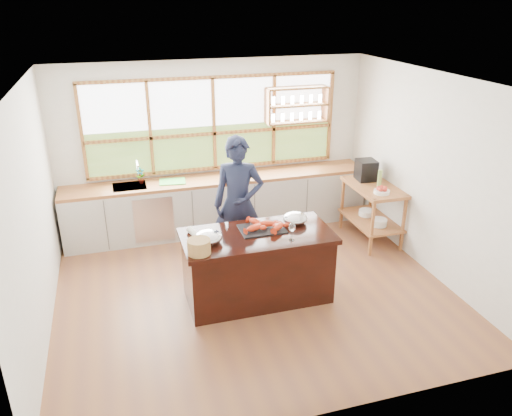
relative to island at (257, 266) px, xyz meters
name	(u,v)px	position (x,y,z in m)	size (l,w,h in m)	color
ground_plane	(253,289)	(0.00, 0.20, -0.45)	(5.00, 5.00, 0.00)	brown
room_shell	(243,150)	(0.02, 0.71, 1.30)	(5.02, 4.52, 2.71)	white
back_counter	(219,203)	(-0.02, 2.14, 0.00)	(4.90, 0.63, 0.90)	beige
right_shelf_unit	(373,204)	(2.19, 1.09, 0.15)	(0.62, 1.10, 0.90)	#A85A32
island	(257,266)	(0.00, 0.00, 0.00)	(1.85, 0.90, 0.90)	black
cook	(239,204)	(-0.01, 0.88, 0.49)	(0.69, 0.45, 1.89)	#181D34
potted_plant	(140,176)	(-1.22, 2.20, 0.58)	(0.14, 0.09, 0.26)	slate
cutting_board	(172,182)	(-0.75, 2.14, 0.45)	(0.40, 0.30, 0.01)	#4EC847
espresso_machine	(366,170)	(2.19, 1.38, 0.61)	(0.28, 0.30, 0.32)	black
wine_bottle	(380,178)	(2.24, 1.04, 0.58)	(0.07, 0.07, 0.26)	#8DB04E
fruit_bowl	(382,191)	(2.14, 0.78, 0.49)	(0.23, 0.23, 0.11)	white
slate_board	(262,229)	(0.09, 0.10, 0.45)	(0.55, 0.40, 0.02)	black
lobster_pile	(264,225)	(0.11, 0.10, 0.50)	(0.52, 0.44, 0.08)	red
mixing_bowl_left	(208,237)	(-0.62, -0.06, 0.52)	(0.33, 0.33, 0.16)	silver
mixing_bowl_right	(295,218)	(0.55, 0.17, 0.51)	(0.31, 0.31, 0.15)	silver
wine_glass	(292,228)	(0.34, -0.28, 0.61)	(0.08, 0.08, 0.22)	white
wicker_basket	(199,247)	(-0.77, -0.29, 0.53)	(0.27, 0.27, 0.17)	#AC7544
parchment_roll	(195,234)	(-0.75, 0.14, 0.49)	(0.08, 0.08, 0.30)	silver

